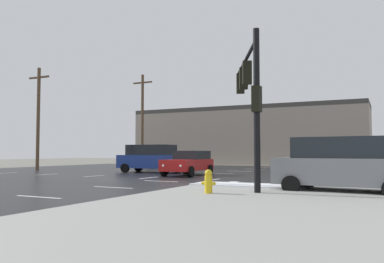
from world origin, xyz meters
The scene contains 13 objects.
ground_plane centered at (0.00, 0.00, 0.00)m, with size 120.00×120.00×0.00m, color slate.
road_asphalt centered at (0.00, 0.00, 0.01)m, with size 44.00×44.00×0.02m, color black.
snow_strip_curbside centered at (5.00, -4.00, 0.17)m, with size 4.00×1.60×0.06m, color white.
lane_markings centered at (1.20, -1.38, 0.02)m, with size 36.15×36.15×0.01m.
traffic_signal_mast centered at (5.63, -4.76, 4.08)m, with size 2.66×5.41×5.66m.
fire_hydrant centered at (5.05, -7.43, 0.54)m, with size 0.48×0.26×0.79m.
strip_building_background centered at (-5.02, 27.43, 3.44)m, with size 27.75×8.00×6.88m.
suv_blue centered at (-5.17, 5.34, 1.09)m, with size 4.94×2.44×2.03m.
sedan_red centered at (-1.08, 3.36, 0.85)m, with size 2.14×4.58×1.58m.
sedan_navy centered at (-8.31, 13.51, 0.85)m, with size 4.59×2.16×1.58m.
suv_grey centered at (9.06, -4.51, 1.09)m, with size 4.97×2.53×2.03m.
utility_pole_far centered at (-15.73, 4.44, 4.51)m, with size 2.20×0.28×8.59m.
utility_pole_distant centered at (-11.68, 14.03, 4.89)m, with size 2.20×0.28×9.34m.
Camera 1 is at (10.48, -19.75, 1.52)m, focal length 37.38 mm.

